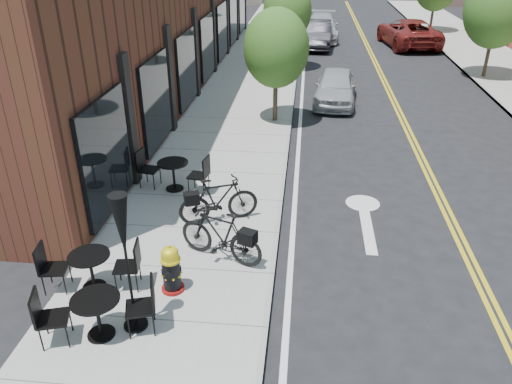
{
  "coord_description": "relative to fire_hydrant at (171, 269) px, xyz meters",
  "views": [
    {
      "loc": [
        0.44,
        -7.89,
        6.03
      ],
      "look_at": [
        -0.54,
        1.71,
        1.0
      ],
      "focal_mm": 35.0,
      "sensor_mm": 36.0,
      "label": 1
    }
  ],
  "objects": [
    {
      "name": "ground",
      "position": [
        1.85,
        0.68,
        -0.58
      ],
      "size": [
        120.0,
        120.0,
        0.0
      ],
      "primitive_type": "plane",
      "color": "black",
      "rests_on": "ground"
    },
    {
      "name": "sidewalk_near",
      "position": [
        -0.15,
        10.68,
        -0.52
      ],
      "size": [
        4.0,
        70.0,
        0.12
      ],
      "primitive_type": "cube",
      "color": "#9E9B93",
      "rests_on": "ground"
    },
    {
      "name": "building_near",
      "position": [
        -4.65,
        14.68,
        2.92
      ],
      "size": [
        5.0,
        28.0,
        7.0
      ],
      "primitive_type": "cube",
      "color": "#4C2818",
      "rests_on": "ground"
    },
    {
      "name": "tree_near_a",
      "position": [
        1.25,
        9.68,
        2.03
      ],
      "size": [
        2.2,
        2.2,
        3.81
      ],
      "color": "#382B1E",
      "rests_on": "sidewalk_near"
    },
    {
      "name": "tree_near_b",
      "position": [
        1.25,
        17.68,
        2.14
      ],
      "size": [
        2.3,
        2.3,
        3.98
      ],
      "color": "#382B1E",
      "rests_on": "sidewalk_near"
    },
    {
      "name": "tree_far_b",
      "position": [
        10.45,
        16.68,
        2.48
      ],
      "size": [
        2.8,
        2.8,
        4.62
      ],
      "color": "#382B1E",
      "rests_on": "sidewalk_far"
    },
    {
      "name": "fire_hydrant",
      "position": [
        0.0,
        0.0,
        0.0
      ],
      "size": [
        0.56,
        0.56,
        0.97
      ],
      "rotation": [
        0.0,
        0.0,
        0.41
      ],
      "color": "maroon",
      "rests_on": "sidewalk_near"
    },
    {
      "name": "bicycle_left",
      "position": [
        0.73,
        1.08,
        0.1
      ],
      "size": [
        1.93,
        1.19,
        1.12
      ],
      "primitive_type": "imported",
      "rotation": [
        0.0,
        0.0,
        -1.95
      ],
      "color": "black",
      "rests_on": "sidewalk_near"
    },
    {
      "name": "bicycle_right",
      "position": [
        0.45,
        2.55,
        0.09
      ],
      "size": [
        1.89,
        1.18,
        1.1
      ],
      "primitive_type": "imported",
      "rotation": [
        0.0,
        0.0,
        1.96
      ],
      "color": "black",
      "rests_on": "sidewalk_near"
    },
    {
      "name": "bistro_set_a",
      "position": [
        -0.89,
        -1.28,
        0.04
      ],
      "size": [
        1.87,
        0.98,
        0.98
      ],
      "rotation": [
        0.0,
        0.0,
        0.29
      ],
      "color": "black",
      "rests_on": "sidewalk_near"
    },
    {
      "name": "bistro_set_b",
      "position": [
        -1.49,
        -0.08,
        0.02
      ],
      "size": [
        1.8,
        0.87,
        0.95
      ],
      "rotation": [
        0.0,
        0.0,
        0.16
      ],
      "color": "black",
      "rests_on": "sidewalk_near"
    },
    {
      "name": "bistro_set_c",
      "position": [
        -0.97,
        4.03,
        0.04
      ],
      "size": [
        1.88,
        0.91,
        0.99
      ],
      "rotation": [
        0.0,
        0.0,
        -0.17
      ],
      "color": "black",
      "rests_on": "sidewalk_near"
    },
    {
      "name": "patio_umbrella",
      "position": [
        -0.39,
        -1.0,
        1.34
      ],
      "size": [
        0.4,
        0.4,
        2.5
      ],
      "color": "black",
      "rests_on": "sidewalk_near"
    },
    {
      "name": "parked_car_a",
      "position": [
        3.45,
        12.24,
        0.08
      ],
      "size": [
        1.89,
        3.99,
        1.32
      ],
      "primitive_type": "imported",
      "rotation": [
        0.0,
        0.0,
        -0.09
      ],
      "color": "#A6AAAE",
      "rests_on": "ground"
    },
    {
      "name": "parked_car_b",
      "position": [
        2.78,
        23.06,
        0.17
      ],
      "size": [
        1.73,
        4.62,
        1.51
      ],
      "primitive_type": "imported",
      "rotation": [
        0.0,
        0.0,
        -0.03
      ],
      "color": "black",
      "rests_on": "ground"
    },
    {
      "name": "parked_car_c",
      "position": [
        3.05,
        25.55,
        0.18
      ],
      "size": [
        2.27,
        5.28,
        1.52
      ],
      "primitive_type": "imported",
      "rotation": [
        0.0,
        0.0,
        -0.03
      ],
      "color": "#B2B2B7",
      "rests_on": "ground"
    },
    {
      "name": "parked_car_far",
      "position": [
        8.15,
        23.95,
        0.21
      ],
      "size": [
        3.38,
        6.0,
        1.58
      ],
      "primitive_type": "imported",
      "rotation": [
        0.0,
        0.0,
        3.28
      ],
      "color": "maroon",
      "rests_on": "ground"
    }
  ]
}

